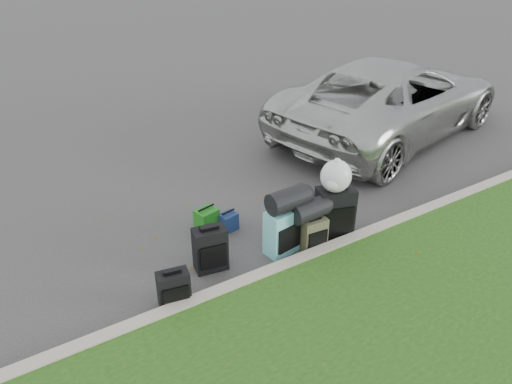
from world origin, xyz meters
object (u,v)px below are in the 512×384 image
suitcase_large_black_left (210,249)px  tote_navy (228,222)px  suitcase_teal (282,232)px  suitcase_small_black (174,289)px  suitcase_large_black_right (334,213)px  suitcase_olive (313,234)px  suv (391,98)px  tote_green (207,220)px

suitcase_large_black_left → tote_navy: suitcase_large_black_left is taller
tote_navy → suitcase_teal: bearing=-78.3°
suitcase_small_black → suitcase_large_black_right: size_ratio=0.60×
suitcase_small_black → tote_navy: (1.34, 1.08, -0.10)m
suitcase_large_black_right → suitcase_small_black: bearing=-160.2°
suitcase_small_black → tote_navy: size_ratio=1.76×
suitcase_teal → suitcase_olive: bearing=-31.2°
suitcase_olive → suitcase_large_black_right: (0.44, 0.09, 0.15)m
suv → suitcase_small_black: bearing=99.7°
suitcase_large_black_left → tote_navy: (0.65, 0.68, -0.17)m
suitcase_teal → suitcase_large_black_right: 0.85m
suitcase_large_black_left → suitcase_teal: suitcase_teal is taller
suv → tote_navy: 4.93m
suitcase_teal → suitcase_large_black_left: bearing=161.2°
suitcase_olive → tote_green: suitcase_olive is taller
suitcase_large_black_right → tote_green: 1.86m
suitcase_teal → suitcase_large_black_right: (0.85, -0.08, 0.06)m
suv → suitcase_olive: 4.66m
suitcase_olive → suitcase_large_black_right: bearing=16.7°
suv → suitcase_olive: (-3.90, -2.49, -0.55)m
suv → suitcase_large_black_left: suv is taller
suitcase_large_black_left → tote_green: size_ratio=1.76×
tote_navy → suitcase_olive: bearing=-64.3°
suitcase_small_black → tote_navy: suitcase_small_black is taller
suitcase_large_black_left → suitcase_olive: (1.41, -0.36, -0.06)m
suitcase_small_black → suitcase_teal: bearing=17.5°
suitcase_olive → suitcase_teal: suitcase_teal is taller
suitcase_teal → tote_navy: 0.96m
suitcase_small_black → suitcase_large_black_left: size_ratio=0.77×
suitcase_small_black → suitcase_teal: suitcase_teal is taller
suitcase_large_black_left → suitcase_olive: bearing=-4.9°
suitcase_large_black_left → suitcase_teal: size_ratio=0.92×
suitcase_olive → tote_navy: size_ratio=1.82×
suitcase_olive → tote_navy: bearing=131.4°
suv → suitcase_large_black_right: 4.23m
suitcase_small_black → suitcase_olive: bearing=11.5°
suitcase_small_black → suitcase_olive: (2.11, 0.04, 0.01)m
suitcase_teal → tote_navy: size_ratio=2.48×
tote_green → tote_navy: (0.28, -0.15, -0.04)m
suitcase_small_black → suitcase_teal: 1.71m
suitcase_olive → suitcase_small_black: bearing=-173.8°
suv → tote_green: 5.15m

